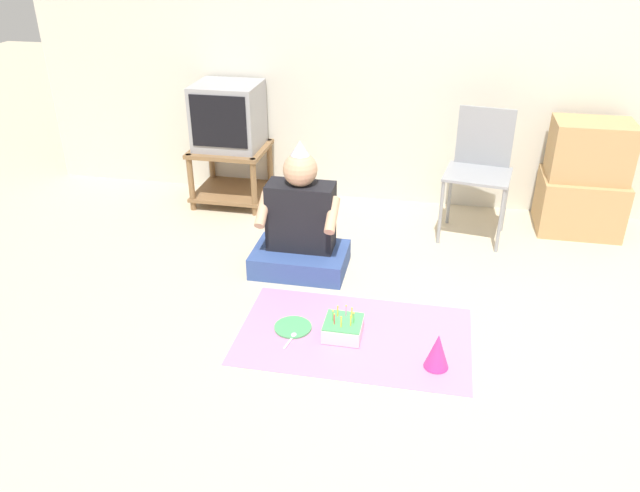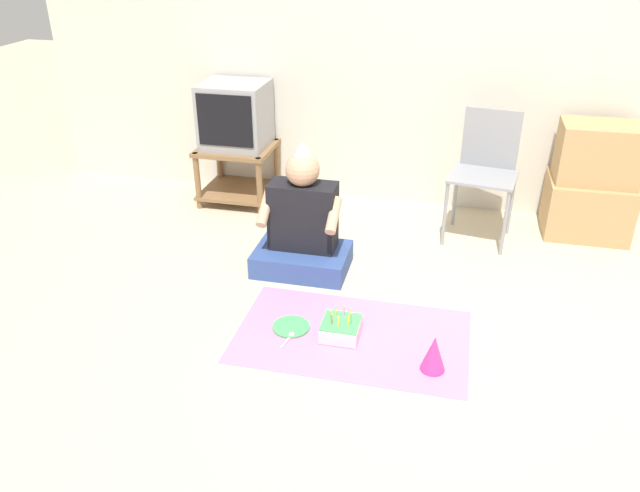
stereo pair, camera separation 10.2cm
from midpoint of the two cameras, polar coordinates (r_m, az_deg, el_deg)
ground_plane at (r=3.20m, az=10.58°, el=-10.76°), size 16.00×16.00×0.00m
wall_back at (r=4.64m, az=13.73°, el=18.35°), size 6.40×0.06×2.55m
tv_stand at (r=4.89m, az=-6.91°, el=7.08°), size 0.55×0.51×0.44m
tv at (r=4.78m, az=-7.14°, el=11.81°), size 0.47×0.44×0.47m
folding_chair at (r=4.35m, az=15.58°, el=7.14°), size 0.48×0.44×0.87m
cardboard_box_stack at (r=4.69m, az=24.16°, el=5.16°), size 0.55×0.45×0.78m
person_seated at (r=3.85m, az=-0.86°, el=1.63°), size 0.58×0.40×0.83m
party_cloth at (r=3.35m, az=3.82°, el=-8.21°), size 1.23×0.75×0.01m
birthday_cake at (r=3.32m, az=2.81°, el=-7.55°), size 0.20×0.20×0.16m
party_hat_blue at (r=3.13m, az=11.30°, el=-9.60°), size 0.12×0.12×0.19m
paper_plate at (r=3.40m, az=-1.79°, el=-7.38°), size 0.20×0.20×0.01m
plastic_spoon_near at (r=3.33m, az=-1.86°, el=-8.27°), size 0.05×0.14×0.01m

